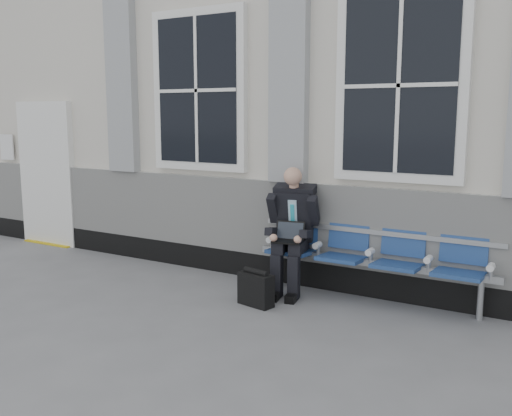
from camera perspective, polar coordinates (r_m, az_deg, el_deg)
The scene contains 5 objects.
ground at distance 5.19m, azimuth 4.67°, elevation -12.95°, with size 70.00×70.00×0.00m, color slate.
station_building at distance 8.08m, azimuth 15.79°, elevation 10.85°, with size 14.40×4.40×4.49m.
bench at distance 6.13m, azimuth 11.55°, elevation -4.16°, with size 2.60×0.47×0.91m.
businessman at distance 6.30m, azimuth 3.66°, elevation -1.70°, with size 0.60×0.80×1.40m.
briefcase at distance 5.96m, azimuth -0.02°, elevation -8.07°, with size 0.40×0.23×0.39m.
Camera 1 is at (2.07, -4.33, 1.97)m, focal length 40.00 mm.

